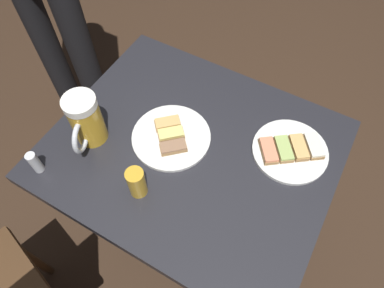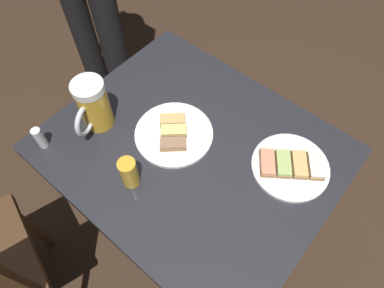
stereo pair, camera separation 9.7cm
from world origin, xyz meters
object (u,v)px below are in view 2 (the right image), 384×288
beer_mug (93,105)px  salt_shaker (40,138)px  plate_near (173,134)px  beer_glass_small (129,173)px  plate_far (291,166)px

beer_mug → salt_shaker: bearing=69.0°
beer_mug → salt_shaker: size_ratio=2.22×
plate_near → beer_glass_small: bearing=94.1°
beer_mug → beer_glass_small: size_ratio=1.69×
beer_mug → plate_far: bearing=-155.5°
beer_glass_small → salt_shaker: 0.29m
plate_near → plate_far: size_ratio=1.07×
plate_near → salt_shaker: bearing=45.3°
plate_far → beer_mug: (0.52, 0.24, 0.07)m
beer_glass_small → beer_mug: bearing=-19.3°
plate_far → salt_shaker: (0.58, 0.39, 0.03)m
plate_near → beer_glass_small: size_ratio=2.39×
plate_near → plate_far: 0.34m
plate_far → beer_mug: 0.58m
plate_far → beer_glass_small: bearing=45.6°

